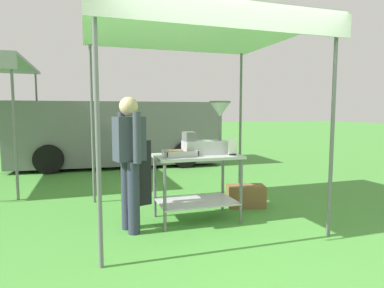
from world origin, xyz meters
The scene contains 9 objects.
ground_plane centered at (0.00, 6.00, 0.00)m, with size 70.00×70.00×0.00m, color #478E38.
stall_canopy centered at (-0.08, 1.13, 2.42)m, with size 2.75×2.52×2.51m.
donut_cart centered at (-0.08, 1.04, 0.63)m, with size 1.10×0.69×0.87m.
donut_tray centered at (-0.32, 0.99, 0.90)m, with size 0.41×0.29×0.07m.
donut_fryer centered at (0.10, 1.08, 1.14)m, with size 0.64×0.28×0.70m.
menu_sign centered at (0.36, 0.86, 0.97)m, with size 0.13×0.05×0.22m.
vendor centered at (-0.96, 0.89, 0.90)m, with size 0.47×0.53×1.61m.
supply_crate centered at (0.84, 1.39, 0.16)m, with size 0.61×0.43×0.33m.
van_grey centered at (-0.60, 6.07, 0.88)m, with size 5.36×2.32×1.69m.
Camera 1 is at (-1.45, -3.01, 1.43)m, focal length 30.75 mm.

